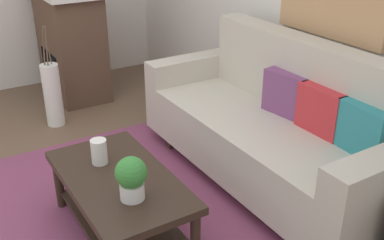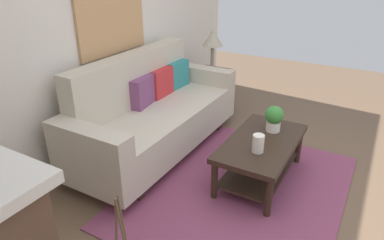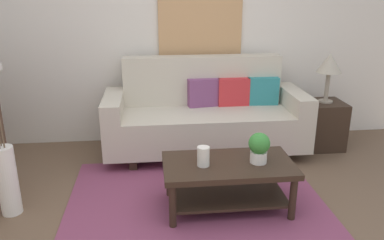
{
  "view_description": "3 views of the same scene",
  "coord_description": "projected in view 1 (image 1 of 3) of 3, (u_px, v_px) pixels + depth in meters",
  "views": [
    {
      "loc": [
        2.55,
        -0.47,
        1.96
      ],
      "look_at": [
        0.22,
        0.95,
        0.66
      ],
      "focal_mm": 43.24,
      "sensor_mm": 36.0,
      "label": 1
    },
    {
      "loc": [
        -2.55,
        -0.44,
        1.98
      ],
      "look_at": [
        0.14,
        1.1,
        0.53
      ],
      "focal_mm": 32.3,
      "sensor_mm": 36.0,
      "label": 2
    },
    {
      "loc": [
        -0.37,
        -2.53,
        1.83
      ],
      "look_at": [
        0.04,
        1.18,
        0.55
      ],
      "focal_mm": 36.48,
      "sensor_mm": 36.0,
      "label": 3
    }
  ],
  "objects": [
    {
      "name": "floor_vase_branch_a",
      "position": [
        46.0,
        46.0,
        4.14
      ],
      "size": [
        0.02,
        0.03,
        0.36
      ],
      "primitive_type": "cylinder",
      "rotation": [
        -0.06,
        -0.03,
        0.0
      ],
      "color": "brown",
      "rests_on": "floor_vase"
    },
    {
      "name": "floor_vase_branch_c",
      "position": [
        44.0,
        46.0,
        4.15
      ],
      "size": [
        0.02,
        0.04,
        0.36
      ],
      "primitive_type": "cylinder",
      "rotation": [
        -0.09,
        -0.02,
        0.0
      ],
      "color": "brown",
      "rests_on": "floor_vase"
    },
    {
      "name": "fireplace",
      "position": [
        71.0,
        43.0,
        4.95
      ],
      "size": [
        1.02,
        0.58,
        1.16
      ],
      "color": "brown",
      "rests_on": "ground_plane"
    },
    {
      "name": "throw_pillow_crimson",
      "position": [
        321.0,
        110.0,
        3.12
      ],
      "size": [
        0.36,
        0.13,
        0.32
      ],
      "primitive_type": "cube",
      "rotation": [
        0.0,
        0.0,
        0.02
      ],
      "color": "red",
      "rests_on": "couch"
    },
    {
      "name": "couch",
      "position": [
        270.0,
        128.0,
        3.43
      ],
      "size": [
        2.23,
        0.84,
        1.08
      ],
      "color": "beige",
      "rests_on": "ground_plane"
    },
    {
      "name": "coffee_table",
      "position": [
        120.0,
        193.0,
        2.88
      ],
      "size": [
        1.1,
        0.6,
        0.43
      ],
      "color": "#332319",
      "rests_on": "ground_plane"
    },
    {
      "name": "floor_vase",
      "position": [
        53.0,
        95.0,
        4.36
      ],
      "size": [
        0.17,
        0.17,
        0.6
      ],
      "primitive_type": "cylinder",
      "color": "white",
      "rests_on": "ground_plane"
    },
    {
      "name": "throw_pillow_teal",
      "position": [
        363.0,
        130.0,
        2.85
      ],
      "size": [
        0.37,
        0.14,
        0.32
      ],
      "primitive_type": "cube",
      "rotation": [
        0.0,
        0.0,
        -0.06
      ],
      "color": "teal",
      "rests_on": "couch"
    },
    {
      "name": "area_rug",
      "position": [
        121.0,
        207.0,
        3.26
      ],
      "size": [
        2.27,
        1.81,
        0.01
      ],
      "primitive_type": "cube",
      "color": "#843D5B",
      "rests_on": "ground_plane"
    },
    {
      "name": "tabletop_vase",
      "position": [
        99.0,
        152.0,
        2.95
      ],
      "size": [
        0.1,
        0.1,
        0.17
      ],
      "primitive_type": "cylinder",
      "color": "white",
      "rests_on": "coffee_table"
    },
    {
      "name": "throw_pillow_plum",
      "position": [
        286.0,
        94.0,
        3.38
      ],
      "size": [
        0.37,
        0.17,
        0.32
      ],
      "primitive_type": "cube",
      "rotation": [
        0.0,
        0.0,
        0.14
      ],
      "color": "#7A4270",
      "rests_on": "couch"
    },
    {
      "name": "ground_plane",
      "position": [
        50.0,
        232.0,
        3.03
      ],
      "size": [
        9.6,
        9.6,
        0.0
      ],
      "primitive_type": "plane",
      "color": "brown"
    },
    {
      "name": "potted_plant_tabletop",
      "position": [
        131.0,
        177.0,
        2.57
      ],
      "size": [
        0.18,
        0.18,
        0.26
      ],
      "color": "white",
      "rests_on": "coffee_table"
    },
    {
      "name": "floor_vase_branch_b",
      "position": [
        47.0,
        45.0,
        4.17
      ],
      "size": [
        0.02,
        0.04,
        0.36
      ],
      "primitive_type": "cylinder",
      "rotation": [
        0.08,
        0.02,
        0.0
      ],
      "color": "brown",
      "rests_on": "floor_vase"
    }
  ]
}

